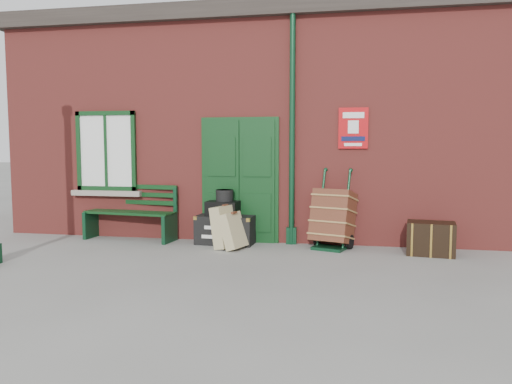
% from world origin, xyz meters
% --- Properties ---
extents(ground, '(80.00, 80.00, 0.00)m').
position_xyz_m(ground, '(0.00, 0.00, 0.00)').
color(ground, gray).
rests_on(ground, ground).
extents(station_building, '(10.30, 4.30, 4.36)m').
position_xyz_m(station_building, '(-0.00, 3.49, 2.16)').
color(station_building, '#953630').
rests_on(station_building, ground).
extents(bench, '(1.75, 0.71, 1.06)m').
position_xyz_m(bench, '(-2.35, 1.33, 0.53)').
color(bench, '#0E3414').
rests_on(bench, ground).
extents(houdini_trunk, '(1.04, 0.61, 0.51)m').
position_xyz_m(houdini_trunk, '(-0.51, 1.25, 0.26)').
color(houdini_trunk, black).
rests_on(houdini_trunk, ground).
extents(strongbox, '(0.58, 0.43, 0.26)m').
position_xyz_m(strongbox, '(-0.56, 1.25, 0.64)').
color(strongbox, black).
rests_on(strongbox, houdini_trunk).
extents(hatbox, '(0.32, 0.32, 0.20)m').
position_xyz_m(hatbox, '(-0.53, 1.25, 0.87)').
color(hatbox, black).
rests_on(hatbox, strongbox).
extents(suitcase_back, '(0.45, 0.58, 0.73)m').
position_xyz_m(suitcase_back, '(-0.44, 0.89, 0.37)').
color(suitcase_back, tan).
rests_on(suitcase_back, ground).
extents(suitcase_front, '(0.48, 0.54, 0.63)m').
position_xyz_m(suitcase_front, '(-0.26, 0.79, 0.32)').
color(suitcase_front, tan).
rests_on(suitcase_front, ground).
extents(porter_trolley, '(0.83, 0.87, 1.34)m').
position_xyz_m(porter_trolley, '(1.38, 1.22, 0.52)').
color(porter_trolley, '#0D341D').
rests_on(porter_trolley, ground).
extents(dark_trunk, '(0.79, 0.57, 0.53)m').
position_xyz_m(dark_trunk, '(2.96, 0.98, 0.27)').
color(dark_trunk, black).
rests_on(dark_trunk, ground).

